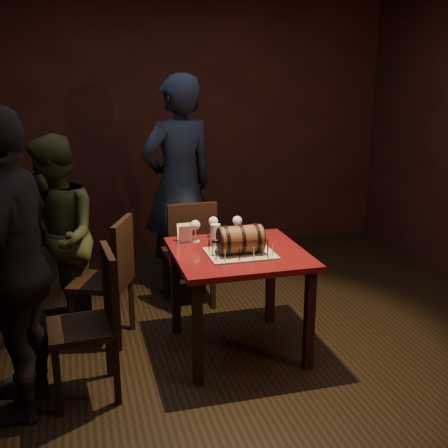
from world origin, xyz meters
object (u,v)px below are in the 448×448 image
at_px(pint_of_ale, 215,235).
at_px(chair_left_rear, 111,274).
at_px(wine_glass_right, 237,222).
at_px(person_left_front, 13,267).
at_px(chair_back, 190,249).
at_px(person_back, 178,186).
at_px(person_left_rear, 56,238).
at_px(wine_glass_mid, 213,222).
at_px(pub_table, 238,266).
at_px(barrel_cake, 240,239).
at_px(chair_left_front, 95,316).
at_px(wine_glass_left, 195,226).

distance_m(pint_of_ale, chair_left_rear, 0.82).
relative_size(wine_glass_right, person_left_front, 0.09).
bearing_deg(chair_left_rear, chair_back, 31.79).
xyz_separation_m(wine_glass_right, person_back, (-0.27, 0.92, 0.10)).
bearing_deg(person_left_rear, wine_glass_mid, 64.65).
bearing_deg(pint_of_ale, chair_left_rear, 164.04).
xyz_separation_m(pub_table, person_left_front, (-1.43, -0.36, 0.26)).
relative_size(person_left_rear, person_left_front, 0.85).
relative_size(pub_table, barrel_cake, 2.56).
relative_size(barrel_cake, person_back, 0.18).
distance_m(chair_left_rear, person_left_front, 1.02).
bearing_deg(person_left_front, wine_glass_right, 128.34).
height_order(pint_of_ale, chair_back, chair_back).
bearing_deg(chair_back, barrel_cake, -79.47).
height_order(chair_left_front, person_back, person_back).
height_order(wine_glass_mid, person_back, person_back).
distance_m(chair_left_rear, person_back, 1.17).
bearing_deg(pint_of_ale, person_left_rear, 159.23).
bearing_deg(person_left_rear, person_left_front, -24.45).
relative_size(wine_glass_mid, wine_glass_right, 1.00).
bearing_deg(pub_table, wine_glass_right, 75.10).
distance_m(barrel_cake, person_left_front, 1.45).
bearing_deg(chair_left_front, wine_glass_right, 30.02).
bearing_deg(wine_glass_right, person_left_front, -155.70).
xyz_separation_m(barrel_cake, chair_left_rear, (-0.84, 0.47, -0.33)).
relative_size(wine_glass_left, chair_back, 0.17).
relative_size(wine_glass_left, chair_left_rear, 0.17).
height_order(pint_of_ale, chair_left_front, chair_left_front).
bearing_deg(chair_back, pint_of_ale, -84.90).
bearing_deg(person_left_front, barrel_cake, 115.47).
bearing_deg(person_back, person_left_rear, 12.89).
bearing_deg(chair_left_front, chair_left_rear, 78.00).
height_order(person_back, person_left_rear, person_back).
distance_m(pub_table, barrel_cake, 0.23).
distance_m(wine_glass_right, person_left_rear, 1.35).
distance_m(chair_back, person_back, 0.62).
bearing_deg(barrel_cake, chair_left_front, -166.86).
bearing_deg(wine_glass_left, person_left_front, -151.32).
xyz_separation_m(person_back, person_left_front, (-1.25, -1.61, -0.07)).
relative_size(pub_table, person_left_front, 0.50).
relative_size(pub_table, wine_glass_mid, 5.59).
distance_m(wine_glass_mid, chair_left_front, 1.17).
distance_m(wine_glass_left, chair_left_rear, 0.71).
bearing_deg(pub_table, chair_left_front, -163.12).
bearing_deg(wine_glass_right, pub_table, -104.90).
distance_m(pint_of_ale, person_left_rear, 1.19).
bearing_deg(wine_glass_right, wine_glass_left, -173.97).
height_order(wine_glass_right, pint_of_ale, wine_glass_right).
relative_size(pint_of_ale, person_left_rear, 0.10).
bearing_deg(chair_left_front, chair_back, 53.59).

